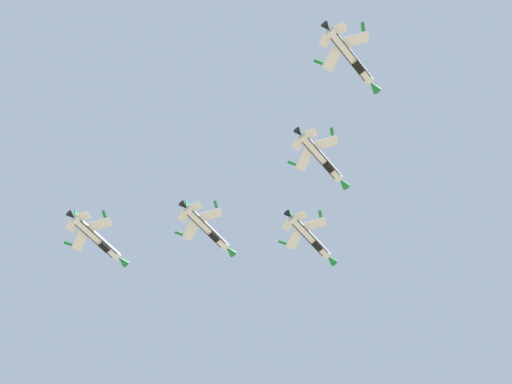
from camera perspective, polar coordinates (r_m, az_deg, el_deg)
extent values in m
cylinder|color=silver|center=(165.88, 3.67, -3.07)|extent=(6.12, 11.75, 1.70)
cube|color=#2D3338|center=(165.49, 3.70, -3.15)|extent=(5.20, 9.89, 0.64)
cone|color=#197A38|center=(169.63, 5.11, -4.58)|extent=(2.36, 2.81, 1.56)
cone|color=black|center=(162.55, 2.27, -1.58)|extent=(1.86, 2.00, 1.36)
ellipsoid|color=#192333|center=(167.77, 4.17, -3.52)|extent=(2.39, 3.44, 1.27)
cube|color=black|center=(166.32, 4.17, -3.68)|extent=(1.97, 2.50, 1.02)
cube|color=silver|center=(165.43, 2.62, -3.25)|extent=(4.13, 4.42, 0.92)
cube|color=#197A38|center=(165.30, 1.82, -3.44)|extent=(1.61, 1.48, 0.33)
cube|color=silver|center=(164.49, 4.04, -2.17)|extent=(4.34, 2.31, 0.92)
cube|color=#197A38|center=(163.60, 4.39, -1.48)|extent=(0.75, 1.65, 0.33)
cube|color=silver|center=(163.63, 2.20, -2.27)|extent=(2.76, 2.75, 0.54)
cube|color=silver|center=(163.08, 3.03, -1.63)|extent=(2.20, 1.71, 0.54)
cube|color=#197A38|center=(165.04, 2.57, -1.71)|extent=(1.58, 2.65, 2.60)
cylinder|color=silver|center=(164.58, -3.39, -2.45)|extent=(6.12, 11.75, 1.70)
cube|color=#2D3338|center=(164.18, -3.37, -2.53)|extent=(5.20, 9.89, 0.65)
cone|color=#197A38|center=(167.75, -1.81, -4.00)|extent=(2.36, 2.81, 1.56)
cone|color=black|center=(161.83, -4.93, -0.94)|extent=(1.86, 2.00, 1.36)
ellipsoid|color=#192333|center=(166.27, -2.82, -2.92)|extent=(2.39, 3.45, 1.28)
cube|color=black|center=(164.82, -2.88, -3.07)|extent=(1.97, 2.50, 1.02)
cube|color=silver|center=(164.50, -4.46, -2.63)|extent=(4.13, 4.42, 0.94)
cube|color=#197A38|center=(164.63, -5.27, -2.82)|extent=(1.61, 1.48, 0.34)
cube|color=silver|center=(163.12, -3.08, -1.54)|extent=(4.34, 2.31, 0.94)
cube|color=#197A38|center=(162.14, -2.77, -0.84)|extent=(0.75, 1.65, 0.34)
cube|color=silver|center=(162.89, -4.95, -1.63)|extent=(2.76, 2.75, 0.55)
cube|color=silver|center=(162.08, -4.14, -0.99)|extent=(2.20, 1.71, 0.55)
cube|color=#197A38|center=(164.19, -4.52, -1.08)|extent=(1.59, 2.66, 2.59)
cylinder|color=silver|center=(156.08, 4.42, 2.36)|extent=(6.12, 11.75, 1.70)
cube|color=#2D3338|center=(155.67, 4.46, 2.29)|extent=(5.20, 9.89, 0.66)
cone|color=#197A38|center=(159.46, 5.92, 0.63)|extent=(2.36, 2.81, 1.56)
cone|color=black|center=(153.13, 2.94, 4.05)|extent=(1.86, 2.00, 1.36)
ellipsoid|color=#192333|center=(157.86, 4.93, 1.81)|extent=(2.40, 3.45, 1.28)
cube|color=black|center=(156.37, 4.95, 1.70)|extent=(1.98, 2.50, 1.03)
cube|color=silver|center=(155.53, 3.30, 2.18)|extent=(4.12, 4.42, 0.96)
cube|color=#197A38|center=(155.30, 2.45, 1.98)|extent=(1.61, 1.48, 0.34)
cube|color=silver|center=(154.98, 4.81, 3.36)|extent=(4.34, 2.31, 0.96)
cube|color=#197A38|center=(154.32, 5.18, 4.12)|extent=(0.75, 1.65, 0.34)
cube|color=silver|center=(154.00, 2.86, 3.28)|extent=(2.76, 2.75, 0.56)
cube|color=silver|center=(153.68, 3.75, 3.98)|extent=(2.20, 1.71, 0.56)
cube|color=#197A38|center=(155.58, 3.24, 3.82)|extent=(1.60, 2.66, 2.59)
cylinder|color=silver|center=(164.60, -10.80, -3.08)|extent=(6.12, 11.75, 1.70)
cube|color=#2D3338|center=(164.19, -10.80, -3.16)|extent=(5.20, 9.89, 0.65)
cone|color=#197A38|center=(167.21, -9.10, -4.63)|extent=(2.36, 2.81, 1.56)
cone|color=black|center=(162.38, -12.45, -1.57)|extent=(1.86, 2.00, 1.36)
ellipsoid|color=#192333|center=(166.08, -10.16, -3.55)|extent=(2.39, 3.45, 1.28)
cube|color=black|center=(164.66, -10.29, -3.70)|extent=(1.97, 2.50, 1.02)
cube|color=silver|center=(164.91, -11.87, -3.25)|extent=(4.13, 4.42, 0.94)
cube|color=#197A38|center=(165.36, -12.66, -3.43)|extent=(1.61, 1.48, 0.34)
cube|color=silver|center=(163.00, -10.56, -2.17)|extent=(4.34, 2.31, 0.94)
cube|color=#197A38|center=(161.89, -10.29, -1.48)|extent=(0.75, 1.65, 0.34)
cube|color=silver|center=(163.47, -12.42, -2.26)|extent=(2.76, 2.75, 0.55)
cube|color=silver|center=(162.34, -11.66, -1.62)|extent=(2.20, 1.71, 0.55)
cube|color=#197A38|center=(164.58, -11.94, -1.70)|extent=(1.59, 2.66, 2.59)
cylinder|color=silver|center=(145.05, 6.41, 9.15)|extent=(6.12, 11.75, 1.70)
cube|color=#2D3338|center=(144.62, 6.45, 9.09)|extent=(5.20, 9.89, 0.62)
cone|color=#197A38|center=(148.01, 8.00, 7.14)|extent=(2.36, 2.81, 1.56)
cone|color=black|center=(142.54, 4.84, 11.11)|extent=(1.86, 2.00, 1.36)
ellipsoid|color=#192333|center=(146.69, 6.95, 8.48)|extent=(2.37, 3.44, 1.26)
cube|color=black|center=(145.18, 6.97, 8.43)|extent=(1.96, 2.50, 1.00)
cube|color=silver|center=(144.41, 5.19, 9.00)|extent=(4.13, 4.43, 0.84)
cube|color=#197A38|center=(144.11, 4.27, 8.81)|extent=(1.60, 1.47, 0.32)
cube|color=silver|center=(144.26, 6.86, 10.26)|extent=(4.35, 2.31, 0.84)
cube|color=#197A38|center=(143.82, 7.28, 11.09)|extent=(0.75, 1.65, 0.32)
cube|color=silver|center=(143.18, 4.74, 10.25)|extent=(2.76, 2.75, 0.49)
cube|color=silver|center=(143.09, 5.72, 11.00)|extent=(2.21, 1.71, 0.49)
cube|color=#197A38|center=(144.93, 5.16, 10.75)|extent=(1.54, 2.63, 2.60)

